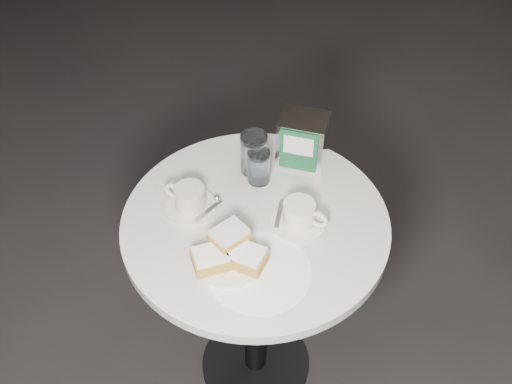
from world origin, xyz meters
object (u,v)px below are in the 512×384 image
object	(u,v)px
cafe_table	(255,267)
water_glass_right	(259,167)
napkin_dispenser	(303,140)
coffee_cup_left	(190,200)
water_glass_left	(254,154)
beignet_plate	(229,254)
coffee_cup_right	(299,216)

from	to	relation	value
cafe_table	water_glass_right	bearing A→B (deg)	91.64
cafe_table	napkin_dispenser	distance (m)	0.38
coffee_cup_left	water_glass_right	bearing A→B (deg)	56.62
water_glass_left	water_glass_right	xyz separation A→B (m)	(0.02, -0.04, -0.01)
beignet_plate	water_glass_right	distance (m)	0.30
water_glass_right	beignet_plate	bearing A→B (deg)	-99.12
beignet_plate	coffee_cup_left	size ratio (longest dim) A/B	1.09
water_glass_left	beignet_plate	bearing A→B (deg)	-95.21
cafe_table	coffee_cup_left	world-z (taller)	coffee_cup_left
coffee_cup_right	water_glass_right	bearing A→B (deg)	147.29
coffee_cup_left	napkin_dispenser	size ratio (longest dim) A/B	1.17
water_glass_right	cafe_table	bearing A→B (deg)	-88.36
beignet_plate	water_glass_right	xyz separation A→B (m)	(0.05, 0.29, 0.02)
beignet_plate	water_glass_left	size ratio (longest dim) A/B	1.60
beignet_plate	coffee_cup_right	bearing A→B (deg)	40.11
cafe_table	coffee_cup_right	bearing A→B (deg)	-1.47
napkin_dispenser	coffee_cup_right	bearing A→B (deg)	-78.56
beignet_plate	water_glass_left	xyz separation A→B (m)	(0.03, 0.33, 0.03)
cafe_table	water_glass_right	distance (m)	0.29
cafe_table	napkin_dispenser	size ratio (longest dim) A/B	4.90
beignet_plate	water_glass_left	world-z (taller)	water_glass_left
water_glass_left	water_glass_right	world-z (taller)	water_glass_left
coffee_cup_left	coffee_cup_right	world-z (taller)	coffee_cup_right
napkin_dispenser	water_glass_left	bearing A→B (deg)	-149.07
cafe_table	water_glass_left	xyz separation A→B (m)	(-0.02, 0.19, 0.26)
coffee_cup_left	napkin_dispenser	distance (m)	0.36
coffee_cup_left	coffee_cup_right	xyz separation A→B (m)	(0.29, -0.03, 0.00)
cafe_table	water_glass_left	bearing A→B (deg)	96.24
cafe_table	water_glass_right	xyz separation A→B (m)	(-0.00, 0.15, 0.25)
water_glass_left	napkin_dispenser	world-z (taller)	napkin_dispenser
napkin_dispenser	cafe_table	bearing A→B (deg)	-103.89
water_glass_left	water_glass_right	bearing A→B (deg)	-67.53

